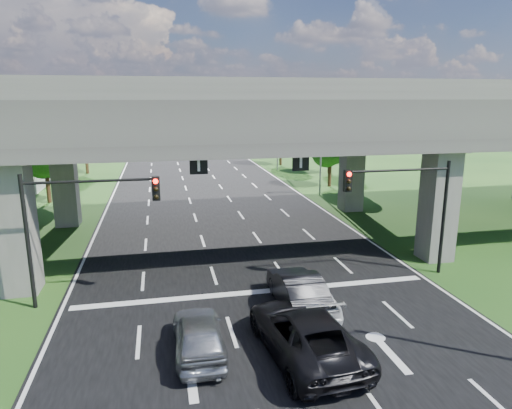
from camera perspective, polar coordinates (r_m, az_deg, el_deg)
name	(u,v)px	position (r m, az deg, el deg)	size (l,w,h in m)	color
ground	(275,328)	(19.18, 2.45, -15.12)	(160.00, 160.00, 0.00)	#1A4114
road	(235,249)	(28.18, -2.63, -5.58)	(18.00, 120.00, 0.03)	black
overpass	(228,117)	(28.67, -3.47, 10.86)	(80.00, 15.00, 10.00)	#363431
signal_right	(408,198)	(24.11, 18.44, 0.79)	(5.76, 0.54, 6.00)	black
signal_left	(79,214)	(21.15, -21.30, -1.13)	(5.76, 0.54, 6.00)	black
streetlight_far	(317,133)	(42.93, 7.69, 8.80)	(3.38, 0.25, 10.00)	gray
streetlight_beyond	(275,124)	(58.22, 2.35, 10.06)	(3.38, 0.25, 10.00)	gray
tree_left_near	(45,148)	(43.63, -24.92, 6.40)	(4.50, 4.50, 7.80)	black
tree_left_mid	(32,147)	(52.13, -26.19, 6.49)	(3.91, 3.90, 6.76)	black
tree_left_far	(84,131)	(59.10, -20.66, 8.59)	(4.80, 4.80, 8.32)	black
tree_right_near	(331,143)	(47.81, 9.39, 7.56)	(4.20, 4.20, 7.28)	black
tree_right_mid	(330,139)	(56.35, 9.28, 8.08)	(3.91, 3.90, 6.76)	black
tree_right_far	(281,130)	(62.64, 3.18, 9.33)	(4.50, 4.50, 7.80)	black
car_silver	(199,334)	(17.23, -7.18, -15.76)	(1.79, 4.44, 1.51)	#929498
car_dark	(297,289)	(20.53, 5.20, -10.52)	(1.74, 5.00, 1.65)	black
car_white	(309,296)	(20.32, 6.67, -11.32)	(1.85, 4.56, 1.32)	silver
car_trailing	(305,332)	(17.07, 6.15, -15.62)	(2.85, 6.19, 1.72)	black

